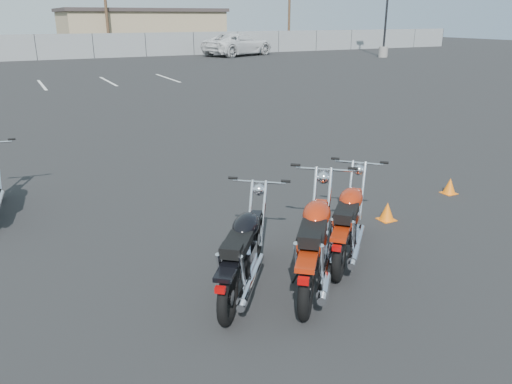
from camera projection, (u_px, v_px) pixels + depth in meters
name	position (u px, v px, depth m)	size (l,w,h in m)	color
ground	(263.00, 254.00, 6.62)	(120.00, 120.00, 0.00)	black
motorcycle_second_black	(244.00, 252.00, 5.63)	(1.61, 1.88, 1.02)	black
motorcycle_third_red	(349.00, 221.00, 6.45)	(1.76, 1.79, 1.03)	black
motorcycle_rear_red	(315.00, 242.00, 5.77)	(1.78, 2.04, 1.12)	black
training_cone_near	(387.00, 211.00, 7.68)	(0.24, 0.24, 0.28)	orange
training_cone_far	(450.00, 186.00, 8.84)	(0.24, 0.24, 0.28)	orange
light_pole_east	(385.00, 25.00, 37.93)	(0.80, 0.70, 9.41)	gray
chainlink_fence	(36.00, 47.00, 35.73)	(80.06, 0.06, 1.80)	slate
tan_building_east	(140.00, 29.00, 47.26)	(14.40, 9.40, 3.70)	#9E8A66
parking_line_stripes	(6.00, 87.00, 22.35)	(15.12, 4.00, 0.01)	silver
white_van	(238.00, 38.00, 40.00)	(7.18, 2.87, 2.73)	silver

